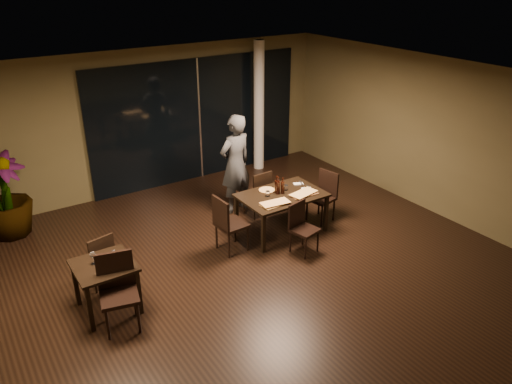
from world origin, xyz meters
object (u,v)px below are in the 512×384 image
Objects in this scene: chair_main_near at (301,225)px; potted_plant at (4,195)px; chair_side_near at (118,287)px; chair_main_right at (324,193)px; chair_side_far at (99,258)px; diner at (235,164)px; main_table at (282,198)px; bottle_c at (277,184)px; chair_main_far at (259,191)px; bottle_b at (283,186)px; chair_main_left at (227,222)px; side_table at (104,272)px; bottle_a at (278,186)px.

potted_plant reaches higher than chair_main_near.
chair_main_right is at bearing 24.47° from chair_side_near.
chair_side_far is 3.29m from diner.
main_table is 0.76× the size of diner.
bottle_c reaches higher than chair_side_near.
chair_main_far is 3.35m from chair_side_far.
bottle_b is at bearing -105.20° from chair_main_right.
chair_side_near is (-2.17, -0.82, 0.02)m from chair_main_left.
chair_side_far is at bearing 152.73° from chair_main_near.
chair_main_far is at bearing 73.01° from chair_main_near.
side_table is 2.65× the size of bottle_b.
bottle_c is at bearing 127.93° from bottle_b.
diner is 1.24× the size of potted_plant.
chair_main_far is at bearing 90.20° from main_table.
potted_plant is (-0.88, 2.50, 0.30)m from chair_side_far.
chair_side_far is 0.45× the size of diner.
potted_plant reaches higher than chair_main_left.
diner is 1.17m from bottle_a.
chair_side_far reaches higher than side_table.
bottle_a is at bearing -100.88° from bottle_c.
chair_main_right is 4.27m from chair_side_far.
bottle_a is at bearing 160.38° from bottle_b.
side_table is 0.63m from chair_side_far.
diner is 6.09× the size of bottle_a.
bottle_b is (3.33, -0.08, 0.40)m from chair_side_far.
bottle_b is at bearing 34.07° from main_table.
diner reaches higher than chair_main_left.
chair_main_left is 0.52× the size of diner.
chair_main_far is at bearing 177.63° from chair_side_far.
bottle_c is (4.15, -2.49, 0.12)m from potted_plant.
potted_plant is (-3.94, 1.40, -0.19)m from diner.
side_table is at bearing -75.86° from potted_plant.
diner reaches higher than chair_main_near.
chair_main_left is 2.13m from chair_side_far.
chair_main_far is 2.90× the size of bottle_a.
bottle_a reaches higher than chair_main_left.
potted_plant reaches higher than bottle_c.
chair_main_right is 1.00m from bottle_b.
chair_side_near is at bearing 73.78° from chair_side_far.
main_table is at bearing -49.92° from bottle_a.
bottle_c is at bearing 10.35° from side_table.
chair_main_near is at bearing -39.28° from potted_plant.
bottle_a is at bearing 29.33° from chair_side_near.
chair_side_far is (-2.12, 0.18, -0.07)m from chair_main_left.
side_table is at bearing -95.12° from chair_main_right.
bottle_c is (0.20, -1.09, -0.08)m from diner.
chair_main_near is at bearing 152.22° from chair_side_far.
potted_plant is (-4.07, 3.33, 0.30)m from chair_main_near.
potted_plant is at bearing 148.38° from bottle_a.
main_table is 1.60× the size of chair_main_far.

